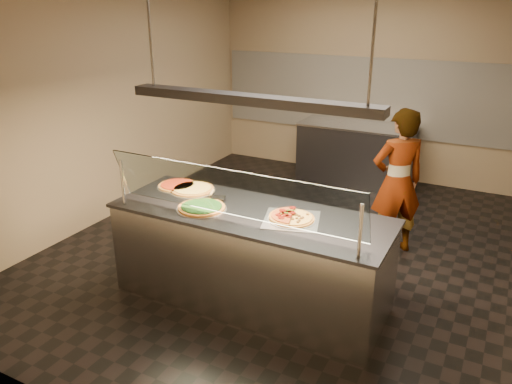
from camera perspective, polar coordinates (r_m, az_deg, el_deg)
The scene contains 19 objects.
ground at distance 5.96m, azimuth 3.67°, elevation -6.28°, with size 5.00×6.00×0.02m, color black.
wall_back at distance 8.24m, azimuth 12.66°, elevation 12.06°, with size 5.00×0.02×3.00m, color #937A5F.
wall_front at distance 3.06m, azimuth -19.30°, elevation -3.90°, with size 5.00×0.02×3.00m, color #937A5F.
wall_left at distance 6.81m, azimuth -16.00°, elevation 9.93°, with size 0.02×6.00×3.00m, color #937A5F.
tile_band at distance 8.24m, azimuth 12.49°, elevation 10.66°, with size 4.90×0.02×1.20m, color silver.
serving_counter at distance 4.74m, azimuth -0.63°, elevation -7.42°, with size 2.59×0.94×0.93m.
sneeze_guard at distance 4.15m, azimuth -2.90°, elevation -0.18°, with size 2.35×0.18×0.54m.
perforated_tray at distance 4.37m, azimuth 4.09°, elevation -3.13°, with size 0.59×0.59×0.01m.
half_pizza_pepperoni at distance 4.40m, azimuth 2.98°, elevation -2.57°, with size 0.30×0.43×0.05m.
half_pizza_sausage at distance 4.33m, azimuth 5.24°, elevation -3.12°, with size 0.30×0.43×0.04m.
pizza_spinach at distance 4.61m, azimuth -6.22°, elevation -1.75°, with size 0.47×0.47×0.03m.
pizza_cheese at distance 5.08m, azimuth -7.23°, elevation 0.36°, with size 0.46×0.46×0.03m.
pizza_tomato at distance 5.20m, azimuth -8.94°, elevation 0.80°, with size 0.42×0.42×0.03m.
pizza_spatula at distance 4.87m, azimuth -4.73°, elevation -0.26°, with size 0.24×0.22×0.02m.
prep_table at distance 8.02m, azimuth 11.27°, elevation 4.34°, with size 1.77×0.74×0.93m.
worker at distance 5.76m, azimuth 15.84°, elevation 1.08°, with size 0.61×0.40×1.67m, color #373140.
heat_lamp_housing at distance 4.23m, azimuth -0.71°, elevation 10.51°, with size 2.30×0.18×0.08m, color #38383D.
lamp_rod_left at distance 4.72m, azimuth -12.07°, elevation 17.84°, with size 0.02×0.02×1.01m, color #B7B7BC.
lamp_rod_right at distance 3.80m, azimuth 13.30°, elevation 17.05°, with size 0.02×0.02×1.01m, color #B7B7BC.
Camera 1 is at (2.10, -4.86, 2.73)m, focal length 35.00 mm.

